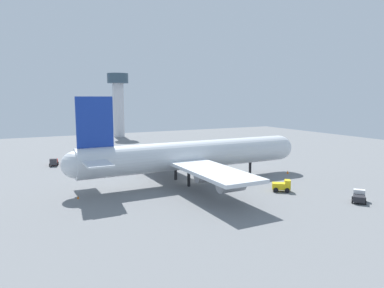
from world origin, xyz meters
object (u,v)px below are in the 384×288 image
object	(u,v)px
safety_cone_nose	(288,172)
control_tower	(118,98)
catering_truck	(54,162)
maintenance_van	(359,197)
cargo_loader	(282,186)
safety_cone_tail	(78,197)
cargo_airplane	(192,155)

from	to	relation	value
safety_cone_nose	control_tower	distance (m)	109.50
catering_truck	maintenance_van	bearing A→B (deg)	-53.51
maintenance_van	cargo_loader	world-z (taller)	cargo_loader
cargo_loader	safety_cone_tail	world-z (taller)	cargo_loader
cargo_airplane	control_tower	xyz separation A→B (m)	(10.72, 102.81, 13.52)
cargo_airplane	safety_cone_nose	size ratio (longest dim) A/B	74.50
control_tower	maintenance_van	bearing A→B (deg)	-85.35
safety_cone_nose	catering_truck	bearing A→B (deg)	143.60
safety_cone_nose	cargo_loader	bearing A→B (deg)	-136.16
control_tower	cargo_airplane	bearing A→B (deg)	-95.95
maintenance_van	control_tower	distance (m)	134.27
cargo_airplane	control_tower	bearing A→B (deg)	84.05
safety_cone_nose	control_tower	xyz separation A→B (m)	(-16.39, 106.48, 19.58)
safety_cone_tail	maintenance_van	bearing A→B (deg)	-29.46
safety_cone_nose	control_tower	size ratio (longest dim) A/B	0.03
safety_cone_nose	control_tower	world-z (taller)	control_tower
catering_truck	safety_cone_nose	xyz separation A→B (m)	(54.68, -40.31, -0.76)
cargo_loader	cargo_airplane	bearing A→B (deg)	128.45
maintenance_van	safety_cone_nose	size ratio (longest dim) A/B	5.26
catering_truck	cargo_airplane	bearing A→B (deg)	-53.04
cargo_loader	safety_cone_tail	bearing A→B (deg)	160.18
maintenance_van	safety_cone_nose	xyz separation A→B (m)	(5.62, 26.01, -0.67)
maintenance_van	safety_cone_tail	bearing A→B (deg)	150.54
catering_truck	safety_cone_nose	distance (m)	67.94
cargo_airplane	cargo_loader	bearing A→B (deg)	-51.55
maintenance_van	safety_cone_tail	distance (m)	55.63
cargo_airplane	safety_cone_nose	bearing A→B (deg)	-7.71
catering_truck	safety_cone_nose	world-z (taller)	catering_truck
cargo_airplane	maintenance_van	size ratio (longest dim) A/B	14.16
cargo_airplane	catering_truck	xyz separation A→B (m)	(-27.57, 36.64, -5.31)
safety_cone_tail	cargo_airplane	bearing A→B (deg)	4.91
cargo_airplane	safety_cone_tail	distance (m)	27.73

